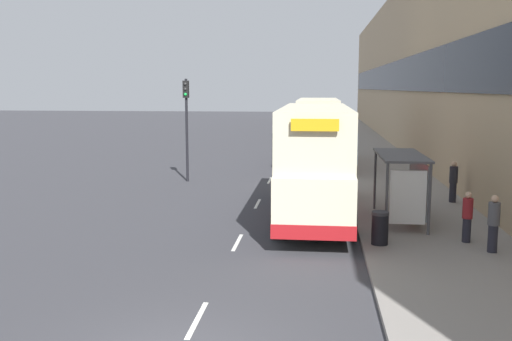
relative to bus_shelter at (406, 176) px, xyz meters
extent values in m
cube|color=gray|center=(0.73, 27.43, -1.81)|extent=(5.00, 93.00, 0.14)
cube|color=tan|center=(4.73, 27.43, 4.79)|extent=(3.00, 93.00, 13.32)
cube|color=black|center=(3.19, 27.43, 4.12)|extent=(0.12, 89.28, 2.40)
cube|color=silver|center=(-5.77, -9.14, -1.87)|extent=(0.12, 2.00, 0.01)
cube|color=silver|center=(-5.77, -2.83, -1.87)|extent=(0.12, 2.00, 0.01)
cube|color=silver|center=(-5.77, 3.48, -1.87)|extent=(0.12, 2.00, 0.01)
cube|color=silver|center=(-5.77, 9.79, -1.87)|extent=(0.12, 2.00, 0.01)
cube|color=silver|center=(-5.77, 16.10, -1.87)|extent=(0.12, 2.00, 0.01)
cube|color=silver|center=(-5.77, 22.41, -1.87)|extent=(0.12, 2.00, 0.01)
cube|color=silver|center=(-5.77, 28.72, -1.87)|extent=(0.12, 2.00, 0.01)
cube|color=silver|center=(-5.77, 35.03, -1.87)|extent=(0.12, 2.00, 0.01)
cube|color=#4C4C51|center=(-0.17, 0.35, 0.70)|extent=(1.60, 4.20, 0.08)
cylinder|color=#4C4C51|center=(-0.87, -1.65, -0.54)|extent=(0.10, 0.10, 2.40)
cylinder|color=#4C4C51|center=(-0.87, 2.35, -0.54)|extent=(0.10, 0.10, 2.40)
cylinder|color=#4C4C51|center=(0.53, -1.65, -0.54)|extent=(0.10, 0.10, 2.40)
cylinder|color=#4C4C51|center=(0.53, 2.35, -0.54)|extent=(0.10, 0.10, 2.40)
cube|color=#99A8B2|center=(0.50, 0.35, -0.42)|extent=(0.04, 3.68, 1.92)
cube|color=white|center=(-0.17, -1.59, -0.49)|extent=(1.19, 0.10, 1.82)
cube|color=maroon|center=(0.07, 0.35, -1.29)|extent=(0.36, 2.80, 0.08)
cube|color=beige|center=(-3.30, 1.23, -0.45)|extent=(2.55, 10.63, 1.85)
cube|color=beige|center=(-3.30, 1.23, 1.45)|extent=(2.50, 10.31, 1.95)
cube|color=#B2191E|center=(-3.30, 1.23, -1.15)|extent=(2.58, 10.68, 0.45)
cube|color=#2D3847|center=(-3.30, 1.23, -0.08)|extent=(2.58, 9.99, 0.81)
cube|color=#2D3847|center=(-3.30, 1.23, 1.35)|extent=(2.55, 9.99, 0.94)
cube|color=yellow|center=(-3.30, -4.07, 2.07)|extent=(1.40, 0.08, 0.36)
cylinder|color=black|center=(-4.57, 4.84, -1.38)|extent=(0.30, 1.00, 1.00)
cylinder|color=black|center=(-2.02, 4.84, -1.38)|extent=(0.30, 1.00, 1.00)
cylinder|color=black|center=(-4.57, -2.07, -1.38)|extent=(0.30, 1.00, 1.00)
cylinder|color=black|center=(-2.02, -2.07, -1.38)|extent=(0.30, 1.00, 1.00)
cube|color=beige|center=(-3.20, 16.05, -0.45)|extent=(2.55, 10.06, 1.85)
cube|color=beige|center=(-3.20, 16.05, 1.45)|extent=(2.50, 9.76, 1.95)
cube|color=#B2191E|center=(-3.20, 16.05, -1.15)|extent=(2.58, 10.11, 0.45)
cube|color=#2D3847|center=(-3.20, 16.05, -0.08)|extent=(2.58, 9.46, 0.81)
cube|color=#2D3847|center=(-3.20, 16.05, 1.35)|extent=(2.55, 9.46, 0.94)
cube|color=yellow|center=(-3.20, 11.04, 2.07)|extent=(1.40, 0.08, 0.36)
cylinder|color=black|center=(-4.47, 19.47, -1.38)|extent=(0.30, 1.00, 1.00)
cylinder|color=black|center=(-1.92, 19.47, -1.38)|extent=(0.30, 1.00, 1.00)
cylinder|color=black|center=(-4.47, 12.93, -1.38)|extent=(0.30, 1.00, 1.00)
cylinder|color=black|center=(-1.92, 12.93, -1.38)|extent=(0.30, 1.00, 1.00)
cube|color=silver|center=(-3.32, 42.87, -1.17)|extent=(1.77, 4.07, 0.80)
cube|color=#2D3847|center=(-3.32, 42.66, -0.44)|extent=(1.56, 1.95, 0.66)
cylinder|color=black|center=(-4.20, 44.13, -1.58)|extent=(0.20, 0.60, 0.60)
cylinder|color=black|center=(-2.43, 44.13, -1.58)|extent=(0.20, 0.60, 0.60)
cylinder|color=black|center=(-4.20, 41.60, -1.58)|extent=(0.20, 0.60, 0.60)
cylinder|color=black|center=(-2.43, 41.60, -1.58)|extent=(0.20, 0.60, 0.60)
cylinder|color=#23232D|center=(2.61, 4.08, -1.31)|extent=(0.29, 0.29, 0.84)
cylinder|color=#26262D|center=(2.61, 4.08, -0.54)|extent=(0.35, 0.35, 0.70)
sphere|color=tan|center=(2.61, 4.08, -0.08)|extent=(0.23, 0.23, 0.23)
cylinder|color=#23232D|center=(1.56, -2.48, -1.35)|extent=(0.26, 0.26, 0.78)
cylinder|color=maroon|center=(1.56, -2.48, -0.64)|extent=(0.32, 0.32, 0.65)
sphere|color=tan|center=(1.56, -2.48, -0.21)|extent=(0.21, 0.21, 0.21)
cylinder|color=#23232D|center=(2.04, -3.55, -1.32)|extent=(0.28, 0.28, 0.83)
cylinder|color=#4C4C51|center=(2.04, -3.55, -0.56)|extent=(0.34, 0.34, 0.69)
sphere|color=tan|center=(2.04, -3.55, -0.11)|extent=(0.22, 0.22, 0.22)
cylinder|color=black|center=(-1.22, -3.04, -1.26)|extent=(0.52, 0.52, 0.95)
cylinder|color=#2D2D33|center=(-1.22, -3.04, -0.74)|extent=(0.55, 0.55, 0.10)
cylinder|color=black|center=(-10.17, 9.09, 0.87)|extent=(0.14, 0.14, 5.49)
cube|color=black|center=(-10.17, 9.04, 3.06)|extent=(0.30, 0.24, 0.90)
sphere|color=#2D2D2D|center=(-10.17, 8.92, 3.33)|extent=(0.16, 0.16, 0.16)
sphere|color=#2D2D2D|center=(-10.17, 8.92, 3.06)|extent=(0.16, 0.16, 0.16)
sphere|color=#19D84C|center=(-10.17, 8.92, 2.79)|extent=(0.16, 0.16, 0.16)
camera|label=1|loc=(-3.22, -20.78, 3.16)|focal=40.00mm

